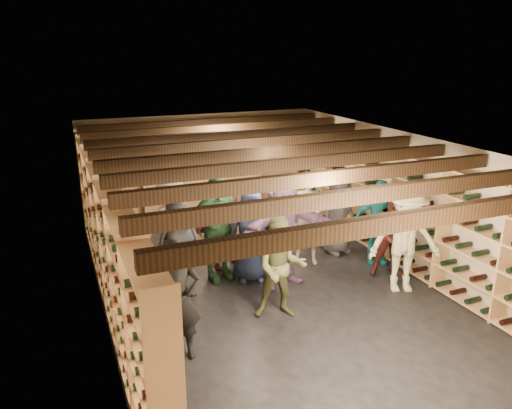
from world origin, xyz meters
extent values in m
plane|color=black|center=(0.00, 0.00, 0.00)|extent=(8.00, 8.00, 0.00)
cube|color=#C4B498|center=(0.00, 4.00, 1.20)|extent=(5.50, 0.02, 2.40)
cube|color=#C4B498|center=(0.00, -4.00, 1.20)|extent=(5.50, 0.02, 2.40)
cube|color=#C4B498|center=(-2.75, 0.00, 1.20)|extent=(0.02, 8.00, 2.40)
cube|color=#C4B498|center=(2.75, 0.00, 1.20)|extent=(0.02, 8.00, 2.40)
cube|color=beige|center=(0.00, 0.00, 2.40)|extent=(5.50, 8.00, 0.01)
cube|color=black|center=(0.00, -3.50, 2.26)|extent=(5.40, 0.12, 0.18)
cube|color=black|center=(0.00, -2.62, 2.26)|extent=(5.40, 0.12, 0.18)
cube|color=black|center=(0.00, -1.75, 2.26)|extent=(5.40, 0.12, 0.18)
cube|color=black|center=(0.00, -0.88, 2.26)|extent=(5.40, 0.12, 0.18)
cube|color=black|center=(0.00, 0.00, 2.26)|extent=(5.40, 0.12, 0.18)
cube|color=black|center=(0.00, 0.88, 2.26)|extent=(5.40, 0.12, 0.18)
cube|color=black|center=(0.00, 1.75, 2.26)|extent=(5.40, 0.12, 0.18)
cube|color=black|center=(0.00, 2.62, 2.26)|extent=(5.40, 0.12, 0.18)
cube|color=black|center=(0.00, 3.50, 2.26)|extent=(5.40, 0.12, 0.18)
cube|color=tan|center=(-2.57, 0.00, 1.07)|extent=(0.32, 7.50, 2.15)
cube|color=tan|center=(2.57, 0.00, 1.07)|extent=(0.32, 7.50, 2.15)
cube|color=tan|center=(0.00, 3.83, 1.07)|extent=(4.70, 0.30, 2.15)
cube|color=tan|center=(-0.14, 1.67, 0.09)|extent=(0.53, 0.37, 0.17)
cube|color=tan|center=(-0.14, 1.67, 0.26)|extent=(0.53, 0.37, 0.17)
cube|color=tan|center=(-0.14, 1.67, 0.43)|extent=(0.53, 0.37, 0.17)
cube|color=tan|center=(-0.76, 2.29, 0.09)|extent=(0.57, 0.45, 0.17)
cube|color=tan|center=(-0.76, 2.29, 0.26)|extent=(0.57, 0.45, 0.17)
cube|color=tan|center=(1.46, 1.30, 0.09)|extent=(0.58, 0.46, 0.17)
imported|color=black|center=(-1.51, 0.14, 0.80)|extent=(0.82, 0.57, 1.60)
imported|color=black|center=(-1.95, -1.58, 0.81)|extent=(0.63, 0.45, 1.62)
imported|color=brown|center=(-0.31, -1.12, 0.78)|extent=(0.91, 0.81, 1.56)
imported|color=beige|center=(1.91, -1.13, 0.90)|extent=(1.33, 1.04, 1.81)
imported|color=#197678|center=(2.18, -0.03, 0.80)|extent=(1.01, 0.73, 1.60)
imported|color=brown|center=(-0.44, 0.88, 0.78)|extent=(1.51, 0.71, 1.57)
imported|color=#1C2849|center=(-0.25, 0.19, 0.81)|extent=(0.90, 0.70, 1.62)
imported|color=gray|center=(0.98, 0.45, 0.87)|extent=(0.72, 0.57, 1.74)
imported|color=#4A1D18|center=(2.10, -0.62, 0.80)|extent=(0.94, 0.84, 1.59)
imported|color=#B6B0A5|center=(-1.42, 0.95, 0.89)|extent=(1.28, 0.94, 1.78)
imported|color=#244D2C|center=(-0.77, 0.44, 0.96)|extent=(1.19, 0.66, 1.91)
imported|color=slate|center=(0.17, -0.16, 0.96)|extent=(1.84, 0.86, 1.91)
imported|color=#37363C|center=(1.76, 0.67, 0.83)|extent=(0.93, 0.73, 1.67)
camera|label=1|loc=(-3.19, -7.15, 3.86)|focal=35.00mm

